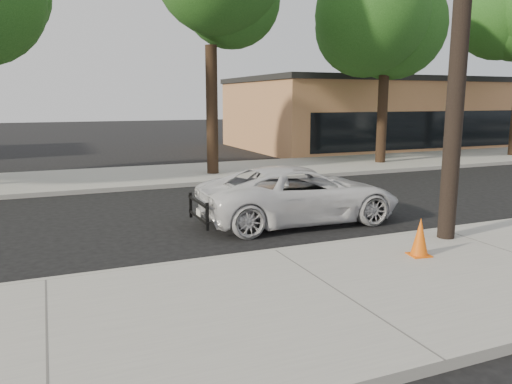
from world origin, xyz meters
The scene contains 9 objects.
ground centered at (0.00, 0.00, 0.00)m, with size 120.00×120.00×0.00m, color black.
near_sidewalk centered at (0.00, -4.30, 0.07)m, with size 90.00×4.40×0.15m, color gray.
far_sidewalk centered at (0.00, 8.50, 0.07)m, with size 90.00×5.00×0.15m, color gray.
curb_near centered at (0.00, -2.10, 0.07)m, with size 90.00×0.12×0.16m, color #9E9B93.
building_main centered at (16.00, 16.00, 2.00)m, with size 18.00×10.00×4.00m, color #B86F4C.
utility_pole centered at (3.60, -2.70, 4.70)m, with size 1.40×0.34×9.00m.
tree_d centered at (10.20, 7.95, 6.37)m, with size 4.50×4.35×8.75m.
police_cruiser centered at (1.74, 0.20, 0.68)m, with size 2.26×4.90×1.36m, color silver.
traffic_cone centered at (2.27, -3.44, 0.49)m, with size 0.41×0.41×0.70m.
Camera 1 is at (-3.84, -10.31, 2.95)m, focal length 35.00 mm.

